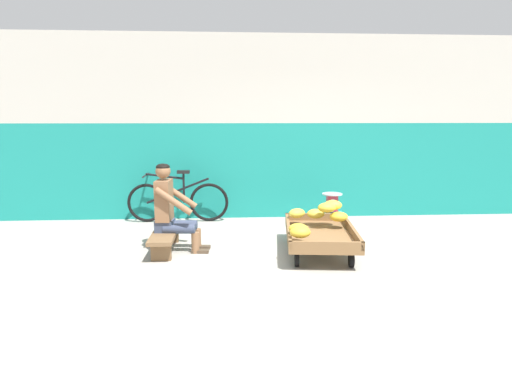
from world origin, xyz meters
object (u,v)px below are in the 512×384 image
Objects in this scene: vendor_seated at (171,208)px; weighing_scale at (332,203)px; bicycle_near_left at (178,201)px; plastic_crate at (331,222)px; low_bench at (165,236)px; banana_cart at (320,235)px.

weighing_scale is at bearing 18.85° from vendor_seated.
bicycle_near_left reaches higher than weighing_scale.
plastic_crate is at bearing -18.78° from bicycle_near_left.
low_bench is 3.67× the size of weighing_scale.
banana_cart is 5.06× the size of weighing_scale.
vendor_seated is at bearing -161.13° from plastic_crate.
plastic_crate is (2.36, 0.77, -0.05)m from low_bench.
low_bench is at bearing 173.58° from banana_cart.
weighing_scale is at bearing -18.80° from bicycle_near_left.
low_bench is at bearing 175.98° from vendor_seated.
low_bench is 0.38m from vendor_seated.
plastic_crate reaches higher than low_bench.
banana_cart is 2.69m from bicycle_near_left.
weighing_scale is (2.36, 0.77, 0.25)m from low_bench.
weighing_scale is at bearing 68.75° from banana_cart.
vendor_seated is at bearing -86.15° from bicycle_near_left.
weighing_scale is at bearing 18.06° from low_bench.
bicycle_near_left reaches higher than banana_cart.
plastic_crate is at bearing 90.00° from weighing_scale.
low_bench is 1.59m from bicycle_near_left.
plastic_crate is (2.28, 0.78, -0.42)m from vendor_seated.
vendor_seated is at bearing 173.47° from banana_cart.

